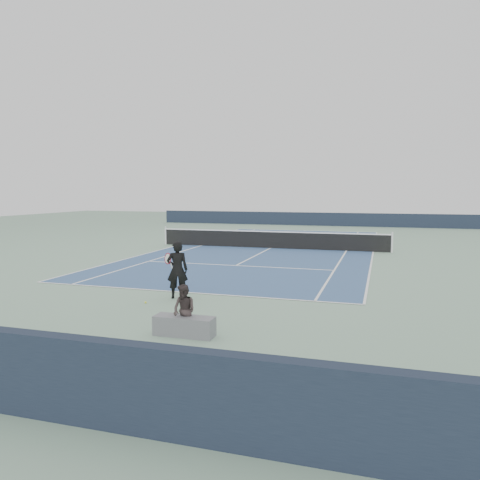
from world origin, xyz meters
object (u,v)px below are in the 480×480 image
(spectator_bench, at_px, (184,318))
(tennis_player, at_px, (177,270))
(tennis_net, at_px, (271,239))
(tennis_ball, at_px, (146,302))

(spectator_bench, bearing_deg, tennis_player, 116.88)
(tennis_net, relative_size, spectator_bench, 9.14)
(tennis_net, xyz_separation_m, spectator_bench, (1.82, -15.91, -0.11))
(tennis_ball, height_order, spectator_bench, spectator_bench)
(tennis_player, bearing_deg, tennis_net, 90.70)
(tennis_ball, bearing_deg, spectator_bench, -46.89)
(tennis_ball, xyz_separation_m, spectator_bench, (2.25, -2.41, 0.37))
(tennis_ball, distance_m, spectator_bench, 3.32)
(tennis_player, xyz_separation_m, spectator_bench, (1.66, -3.28, -0.46))
(tennis_player, height_order, spectator_bench, tennis_player)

